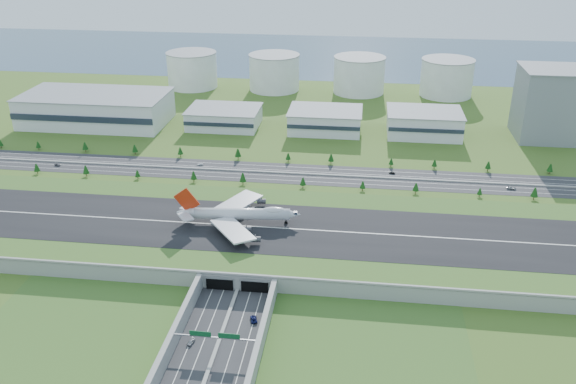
# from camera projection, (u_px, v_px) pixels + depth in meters

# --- Properties ---
(ground) EXTENTS (1200.00, 1200.00, 0.00)m
(ground) POSITION_uv_depth(u_px,v_px,m) (256.00, 240.00, 337.13)
(ground) COLOR #38571B
(ground) RESTS_ON ground
(airfield_deck) EXTENTS (520.00, 100.00, 9.20)m
(airfield_deck) POSITION_uv_depth(u_px,v_px,m) (255.00, 233.00, 335.32)
(airfield_deck) COLOR gray
(airfield_deck) RESTS_ON ground
(underpass_road) EXTENTS (38.80, 120.40, 8.00)m
(underpass_road) POSITION_uv_depth(u_px,v_px,m) (213.00, 352.00, 246.17)
(underpass_road) COLOR #28282B
(underpass_road) RESTS_ON ground
(sign_gantry_near) EXTENTS (38.70, 0.70, 9.80)m
(sign_gantry_near) POSITION_uv_depth(u_px,v_px,m) (215.00, 338.00, 248.63)
(sign_gantry_near) COLOR gray
(sign_gantry_near) RESTS_ON ground
(north_expressway) EXTENTS (560.00, 36.00, 0.12)m
(north_expressway) POSITION_uv_depth(u_px,v_px,m) (279.00, 173.00, 422.64)
(north_expressway) COLOR #28282B
(north_expressway) RESTS_ON ground
(tree_row) EXTENTS (503.32, 48.60, 8.23)m
(tree_row) POSITION_uv_depth(u_px,v_px,m) (310.00, 168.00, 418.37)
(tree_row) COLOR #3D2819
(tree_row) RESTS_ON ground
(hangar_west) EXTENTS (120.00, 60.00, 25.00)m
(hangar_west) POSITION_uv_depth(u_px,v_px,m) (96.00, 109.00, 517.83)
(hangar_west) COLOR silver
(hangar_west) RESTS_ON ground
(hangar_mid_a) EXTENTS (58.00, 42.00, 15.00)m
(hangar_mid_a) POSITION_uv_depth(u_px,v_px,m) (224.00, 118.00, 511.90)
(hangar_mid_a) COLOR silver
(hangar_mid_a) RESTS_ON ground
(hangar_mid_b) EXTENTS (58.00, 42.00, 17.00)m
(hangar_mid_b) POSITION_uv_depth(u_px,v_px,m) (325.00, 120.00, 501.79)
(hangar_mid_b) COLOR silver
(hangar_mid_b) RESTS_ON ground
(hangar_mid_c) EXTENTS (58.00, 42.00, 19.00)m
(hangar_mid_c) POSITION_uv_depth(u_px,v_px,m) (424.00, 123.00, 492.25)
(hangar_mid_c) COLOR silver
(hangar_mid_c) RESTS_ON ground
(office_tower) EXTENTS (46.00, 46.00, 55.00)m
(office_tower) POSITION_uv_depth(u_px,v_px,m) (548.00, 104.00, 478.37)
(office_tower) COLOR gray
(office_tower) RESTS_ON ground
(fuel_tank_a) EXTENTS (50.00, 50.00, 35.00)m
(fuel_tank_a) POSITION_uv_depth(u_px,v_px,m) (192.00, 70.00, 622.59)
(fuel_tank_a) COLOR silver
(fuel_tank_a) RESTS_ON ground
(fuel_tank_b) EXTENTS (50.00, 50.00, 35.00)m
(fuel_tank_b) POSITION_uv_depth(u_px,v_px,m) (274.00, 73.00, 612.90)
(fuel_tank_b) COLOR silver
(fuel_tank_b) RESTS_ON ground
(fuel_tank_c) EXTENTS (50.00, 50.00, 35.00)m
(fuel_tank_c) POSITION_uv_depth(u_px,v_px,m) (359.00, 75.00, 603.21)
(fuel_tank_c) COLOR silver
(fuel_tank_c) RESTS_ON ground
(fuel_tank_d) EXTENTS (50.00, 50.00, 35.00)m
(fuel_tank_d) POSITION_uv_depth(u_px,v_px,m) (447.00, 78.00, 593.53)
(fuel_tank_d) COLOR silver
(fuel_tank_d) RESTS_ON ground
(bay_water) EXTENTS (1200.00, 260.00, 0.06)m
(bay_water) POSITION_uv_depth(u_px,v_px,m) (321.00, 55.00, 769.31)
(bay_water) COLOR #354F66
(bay_water) RESTS_ON ground
(boeing_747) EXTENTS (69.37, 65.29, 21.46)m
(boeing_747) POSITION_uv_depth(u_px,v_px,m) (239.00, 214.00, 334.91)
(boeing_747) COLOR silver
(boeing_747) RESTS_ON airfield_deck
(car_0) EXTENTS (2.97, 5.23, 1.68)m
(car_0) POSITION_uv_depth(u_px,v_px,m) (191.00, 342.00, 255.76)
(car_0) COLOR #A3A2A6
(car_0) RESTS_ON ground
(car_2) EXTENTS (4.33, 6.46, 1.65)m
(car_2) POSITION_uv_depth(u_px,v_px,m) (254.00, 319.00, 270.07)
(car_2) COLOR #0D1342
(car_2) RESTS_ON ground
(car_4) EXTENTS (5.05, 3.33, 1.60)m
(car_4) POSITION_uv_depth(u_px,v_px,m) (58.00, 165.00, 434.41)
(car_4) COLOR slate
(car_4) RESTS_ON ground
(car_5) EXTENTS (4.26, 2.35, 1.33)m
(car_5) POSITION_uv_depth(u_px,v_px,m) (392.00, 173.00, 421.03)
(car_5) COLOR black
(car_5) RESTS_ON ground
(car_6) EXTENTS (6.45, 3.88, 1.67)m
(car_6) POSITION_uv_depth(u_px,v_px,m) (511.00, 188.00, 397.89)
(car_6) COLOR #BCBBC1
(car_6) RESTS_ON ground
(car_7) EXTENTS (4.91, 3.07, 1.33)m
(car_7) POSITION_uv_depth(u_px,v_px,m) (200.00, 164.00, 435.41)
(car_7) COLOR white
(car_7) RESTS_ON ground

